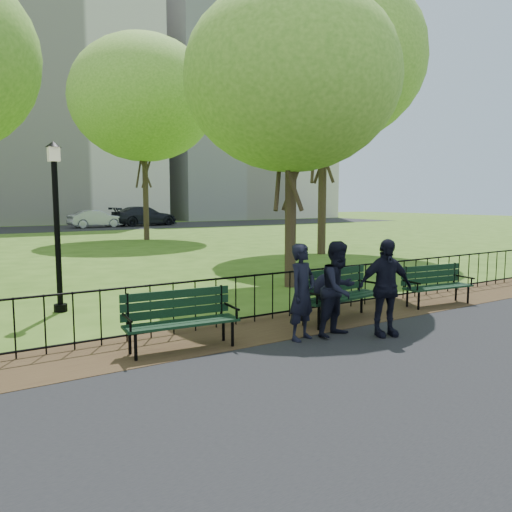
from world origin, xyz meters
TOP-DOWN VIEW (x-y plane):
  - ground at (0.00, 0.00)m, footprint 120.00×120.00m
  - dirt_strip at (0.00, 1.50)m, footprint 60.00×1.60m
  - far_street at (0.00, 35.00)m, footprint 70.00×9.00m
  - iron_fence at (0.00, 2.00)m, footprint 24.06×0.06m
  - apartment_mid at (2.00, 48.00)m, footprint 24.00×15.00m
  - apartment_east at (26.00, 48.00)m, footprint 20.00×15.00m
  - park_bench_main at (0.52, 1.16)m, footprint 1.90×0.78m
  - park_bench_left_a at (-2.44, 1.21)m, footprint 1.75×0.68m
  - park_bench_right_a at (3.47, 1.21)m, footprint 1.67×0.68m
  - lamppost at (-3.43, 4.88)m, footprint 0.30×0.30m
  - tree_near_e at (2.21, 4.71)m, footprint 5.39×5.39m
  - tree_mid_e at (7.92, 10.25)m, footprint 7.97×7.97m
  - tree_far_e at (4.40, 21.12)m, footprint 7.91×7.91m
  - person_left at (-0.58, 0.61)m, footprint 0.65×0.53m
  - person_mid at (0.07, 0.48)m, footprint 0.83×0.54m
  - person_right at (0.72, 0.08)m, footprint 1.02×0.66m
  - sedan_silver at (5.19, 34.62)m, footprint 4.29×1.81m
  - sedan_dark at (9.40, 35.14)m, footprint 5.79×2.84m

SIDE VIEW (x-z plane):
  - ground at x=0.00m, z-range 0.00..0.00m
  - far_street at x=0.00m, z-range 0.00..0.01m
  - dirt_strip at x=0.00m, z-range 0.01..0.02m
  - iron_fence at x=0.00m, z-range 0.00..1.00m
  - park_bench_right_a at x=3.47m, z-range 0.07..0.99m
  - park_bench_left_a at x=-2.44m, z-range 0.07..1.04m
  - park_bench_main at x=0.52m, z-range 0.13..1.18m
  - sedan_silver at x=5.19m, z-range 0.01..1.39m
  - person_left at x=-0.58m, z-range 0.01..1.57m
  - person_mid at x=0.07m, z-range 0.01..1.58m
  - person_right at x=0.72m, z-range 0.01..1.62m
  - sedan_dark at x=9.40m, z-range 0.01..1.63m
  - lamppost at x=-3.43m, z-range 0.15..3.54m
  - tree_near_e at x=2.21m, z-range 1.46..8.98m
  - tree_far_e at x=4.40m, z-range 2.15..13.18m
  - tree_mid_e at x=7.92m, z-range 2.16..13.26m
  - apartment_east at x=26.00m, z-range 0.00..24.00m
  - apartment_mid at x=2.00m, z-range 0.00..30.00m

